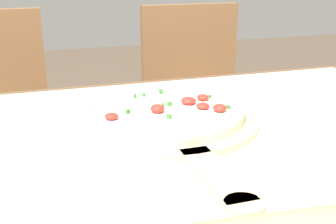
# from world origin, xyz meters

# --- Properties ---
(dining_table) EXTENTS (1.40, 0.90, 0.72)m
(dining_table) POSITION_xyz_m (0.00, 0.00, 0.62)
(dining_table) COLOR brown
(dining_table) RESTS_ON ground_plane
(towel_cloth) EXTENTS (1.32, 0.82, 0.00)m
(towel_cloth) POSITION_xyz_m (0.00, 0.00, 0.73)
(towel_cloth) COLOR white
(towel_cloth) RESTS_ON dining_table
(pizza_peel) EXTENTS (0.36, 0.53, 0.01)m
(pizza_peel) POSITION_xyz_m (0.05, 0.10, 0.73)
(pizza_peel) COLOR #D6B784
(pizza_peel) RESTS_ON towel_cloth
(pizza) EXTENTS (0.30, 0.30, 0.03)m
(pizza) POSITION_xyz_m (0.05, 0.12, 0.75)
(pizza) COLOR beige
(pizza) RESTS_ON pizza_peel
(chair_right) EXTENTS (0.41, 0.41, 0.88)m
(chair_right) POSITION_xyz_m (0.40, 0.82, 0.51)
(chair_right) COLOR brown
(chair_right) RESTS_ON ground_plane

